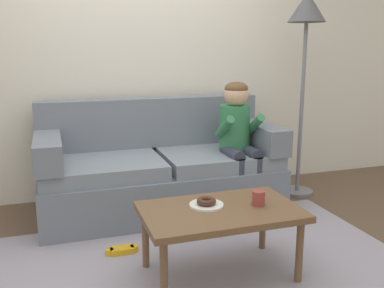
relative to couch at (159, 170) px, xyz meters
name	(u,v)px	position (x,y,z in m)	size (l,w,h in m)	color
ground	(177,251)	(-0.09, -0.85, -0.34)	(10.00, 10.00, 0.00)	brown
wall_back	(133,46)	(-0.09, 0.55, 1.06)	(8.00, 0.10, 2.80)	silver
area_rug	(188,268)	(-0.09, -1.10, -0.34)	(2.86, 1.68, 0.01)	#9993A3
couch	(159,170)	(0.00, 0.00, 0.00)	(2.00, 0.90, 0.94)	slate
coffee_table	(220,216)	(0.07, -1.23, 0.05)	(0.95, 0.58, 0.44)	brown
person_child	(238,133)	(0.64, -0.21, 0.33)	(0.34, 0.58, 1.10)	#337A4C
plate	(206,205)	(0.00, -1.17, 0.10)	(0.21, 0.21, 0.01)	white
donut	(206,201)	(0.00, -1.17, 0.13)	(0.12, 0.12, 0.04)	#422619
mug	(259,198)	(0.31, -1.25, 0.14)	(0.08, 0.08, 0.09)	#993D38
toy_controller	(122,251)	(-0.46, -0.77, -0.32)	(0.23, 0.09, 0.05)	gold
floor_lamp	(306,29)	(1.36, -0.03, 1.20)	(0.34, 0.34, 1.86)	slate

